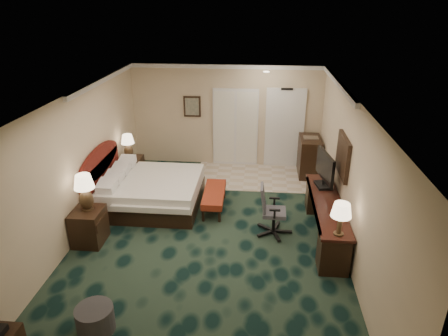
# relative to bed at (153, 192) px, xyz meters

# --- Properties ---
(floor) EXTENTS (5.00, 7.50, 0.00)m
(floor) POSITION_rel_bed_xyz_m (1.39, -1.19, -0.32)
(floor) COLOR black
(floor) RESTS_ON ground
(ceiling) EXTENTS (5.00, 7.50, 0.00)m
(ceiling) POSITION_rel_bed_xyz_m (1.39, -1.19, 2.38)
(ceiling) COLOR silver
(ceiling) RESTS_ON wall_back
(wall_back) EXTENTS (5.00, 0.00, 2.70)m
(wall_back) POSITION_rel_bed_xyz_m (1.39, 2.56, 1.03)
(wall_back) COLOR beige
(wall_back) RESTS_ON ground
(wall_left) EXTENTS (0.00, 7.50, 2.70)m
(wall_left) POSITION_rel_bed_xyz_m (-1.11, -1.19, 1.03)
(wall_left) COLOR beige
(wall_left) RESTS_ON ground
(wall_right) EXTENTS (0.00, 7.50, 2.70)m
(wall_right) POSITION_rel_bed_xyz_m (3.89, -1.19, 1.03)
(wall_right) COLOR beige
(wall_right) RESTS_ON ground
(crown_molding) EXTENTS (5.00, 7.50, 0.10)m
(crown_molding) POSITION_rel_bed_xyz_m (1.39, -1.19, 2.33)
(crown_molding) COLOR silver
(crown_molding) RESTS_ON wall_back
(tile_patch) EXTENTS (3.20, 1.70, 0.01)m
(tile_patch) POSITION_rel_bed_xyz_m (2.29, 1.71, -0.32)
(tile_patch) COLOR tan
(tile_patch) RESTS_ON ground
(headboard) EXTENTS (0.12, 2.00, 1.40)m
(headboard) POSITION_rel_bed_xyz_m (-1.05, -0.19, 0.38)
(headboard) COLOR #450D08
(headboard) RESTS_ON ground
(entry_door) EXTENTS (1.02, 0.06, 2.18)m
(entry_door) POSITION_rel_bed_xyz_m (2.94, 2.53, 0.73)
(entry_door) COLOR silver
(entry_door) RESTS_ON ground
(closet_doors) EXTENTS (1.20, 0.06, 2.10)m
(closet_doors) POSITION_rel_bed_xyz_m (1.64, 2.52, 0.73)
(closet_doors) COLOR silver
(closet_doors) RESTS_ON ground
(wall_art) EXTENTS (0.45, 0.06, 0.55)m
(wall_art) POSITION_rel_bed_xyz_m (0.49, 2.52, 1.28)
(wall_art) COLOR #475951
(wall_art) RESTS_ON wall_back
(wall_mirror) EXTENTS (0.05, 0.95, 0.75)m
(wall_mirror) POSITION_rel_bed_xyz_m (3.85, -0.59, 1.23)
(wall_mirror) COLOR white
(wall_mirror) RESTS_ON wall_right
(bed) EXTENTS (2.03, 1.88, 0.64)m
(bed) POSITION_rel_bed_xyz_m (0.00, 0.00, 0.00)
(bed) COLOR silver
(bed) RESTS_ON ground
(nightstand_near) EXTENTS (0.54, 0.61, 0.67)m
(nightstand_near) POSITION_rel_bed_xyz_m (-0.83, -1.53, 0.01)
(nightstand_near) COLOR black
(nightstand_near) RESTS_ON ground
(nightstand_far) EXTENTS (0.52, 0.59, 0.65)m
(nightstand_far) POSITION_rel_bed_xyz_m (-0.84, 1.11, 0.00)
(nightstand_far) COLOR black
(nightstand_far) RESTS_ON ground
(lamp_near) EXTENTS (0.41, 0.41, 0.70)m
(lamp_near) POSITION_rel_bed_xyz_m (-0.82, -1.48, 0.70)
(lamp_near) COLOR black
(lamp_near) RESTS_ON nightstand_near
(lamp_far) EXTENTS (0.34, 0.34, 0.59)m
(lamp_far) POSITION_rel_bed_xyz_m (-0.87, 1.14, 0.62)
(lamp_far) COLOR black
(lamp_far) RESTS_ON nightstand_far
(bed_bench) EXTENTS (0.46, 1.27, 0.43)m
(bed_bench) POSITION_rel_bed_xyz_m (1.36, -0.05, -0.11)
(bed_bench) COLOR maroon
(bed_bench) RESTS_ON ground
(ottoman) EXTENTS (0.68, 0.68, 0.37)m
(ottoman) POSITION_rel_bed_xyz_m (0.11, -3.62, -0.13)
(ottoman) COLOR #353535
(ottoman) RESTS_ON ground
(desk) EXTENTS (0.55, 2.55, 0.74)m
(desk) POSITION_rel_bed_xyz_m (3.59, -0.92, 0.05)
(desk) COLOR black
(desk) RESTS_ON ground
(tv) EXTENTS (0.24, 0.93, 0.72)m
(tv) POSITION_rel_bed_xyz_m (3.61, -0.23, 0.78)
(tv) COLOR black
(tv) RESTS_ON desk
(desk_lamp) EXTENTS (0.42, 0.42, 0.58)m
(desk_lamp) POSITION_rel_bed_xyz_m (3.61, -2.02, 0.70)
(desk_lamp) COLOR black
(desk_lamp) RESTS_ON desk
(desk_chair) EXTENTS (0.60, 0.56, 1.01)m
(desk_chair) POSITION_rel_bed_xyz_m (2.62, -0.90, 0.18)
(desk_chair) COLOR #414048
(desk_chair) RESTS_ON ground
(minibar) EXTENTS (0.52, 0.94, 0.99)m
(minibar) POSITION_rel_bed_xyz_m (3.58, 2.01, 0.17)
(minibar) COLOR black
(minibar) RESTS_ON ground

